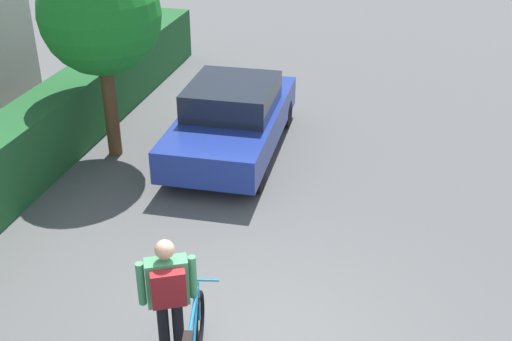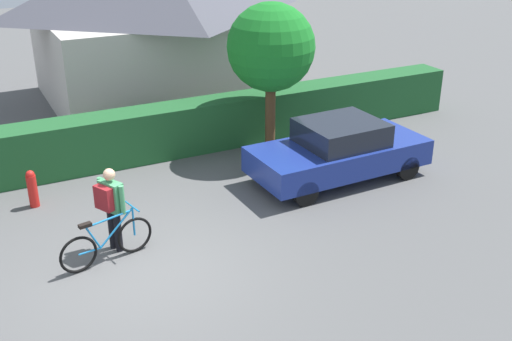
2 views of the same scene
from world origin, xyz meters
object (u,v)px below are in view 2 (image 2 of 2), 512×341
(parked_car_near, at_px, (339,150))
(fire_hydrant, at_px, (32,188))
(bicycle, at_px, (107,243))
(tree_kerbside, at_px, (271,48))
(person_rider, at_px, (111,202))

(parked_car_near, distance_m, fire_hydrant, 6.64)
(parked_car_near, height_order, fire_hydrant, parked_car_near)
(bicycle, distance_m, fire_hydrant, 2.93)
(tree_kerbside, relative_size, fire_hydrant, 4.59)
(person_rider, bearing_deg, tree_kerbside, 31.42)
(bicycle, height_order, person_rider, person_rider)
(tree_kerbside, bearing_deg, person_rider, -148.58)
(parked_car_near, xyz_separation_m, tree_kerbside, (-0.62, 2.14, 1.95))
(parked_car_near, relative_size, tree_kerbside, 1.10)
(bicycle, xyz_separation_m, person_rider, (0.20, 0.34, 0.59))
(bicycle, xyz_separation_m, fire_hydrant, (-0.83, 2.81, 0.03))
(bicycle, bearing_deg, parked_car_near, 11.28)
(person_rider, relative_size, fire_hydrant, 1.98)
(person_rider, distance_m, tree_kerbside, 5.83)
(bicycle, distance_m, person_rider, 0.71)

